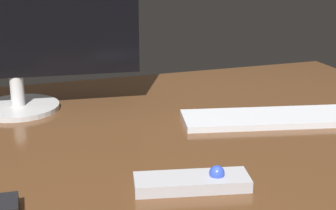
% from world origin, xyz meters
% --- Properties ---
extents(desk, '(1.40, 0.84, 0.02)m').
position_xyz_m(desk, '(0.00, 0.00, 0.01)').
color(desk, brown).
rests_on(desk, ground).
extents(monitor, '(0.55, 0.18, 0.39)m').
position_xyz_m(monitor, '(-0.22, 0.21, 0.24)').
color(monitor, silver).
rests_on(monitor, desk).
extents(keyboard, '(0.38, 0.19, 0.01)m').
position_xyz_m(keyboard, '(0.28, -0.04, 0.03)').
color(keyboard, silver).
rests_on(keyboard, desk).
extents(media_remote, '(0.19, 0.10, 0.04)m').
position_xyz_m(media_remote, '(0.02, -0.28, 0.03)').
color(media_remote, '#B7B7BC').
rests_on(media_remote, desk).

